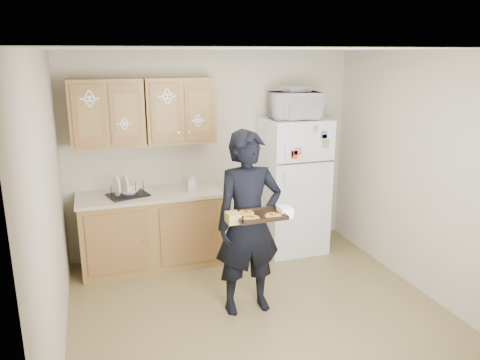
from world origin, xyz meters
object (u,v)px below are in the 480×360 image
refrigerator (293,185)px  baking_tray (259,216)px  dish_rack (128,189)px  microwave (295,105)px  person (249,223)px

refrigerator → baking_tray: refrigerator is taller
baking_tray → dish_rack: 1.87m
dish_rack → baking_tray: bearing=-57.1°
dish_rack → refrigerator: bearing=-0.5°
refrigerator → microwave: microwave is taller
refrigerator → baking_tray: (-1.03, -1.55, 0.23)m
refrigerator → microwave: size_ratio=2.93×
baking_tray → dish_rack: size_ratio=1.03×
person → microwave: bearing=49.6°
baking_tray → dish_rack: baking_tray is taller
baking_tray → microwave: (1.00, 1.50, 0.78)m
dish_rack → person: bearing=-51.3°
refrigerator → microwave: (-0.03, -0.05, 1.01)m
person → dish_rack: (-1.02, 1.27, 0.09)m
baking_tray → microwave: microwave is taller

